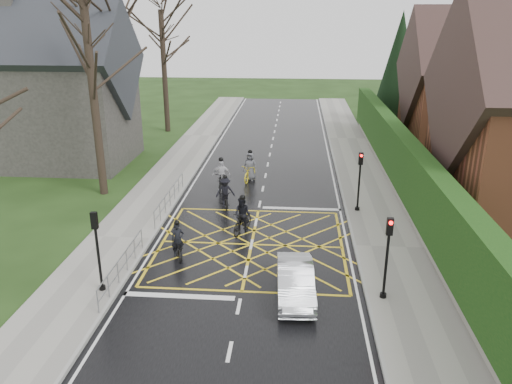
# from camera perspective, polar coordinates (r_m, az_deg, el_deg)

# --- Properties ---
(ground) EXTENTS (120.00, 120.00, 0.00)m
(ground) POSITION_cam_1_polar(r_m,az_deg,el_deg) (22.33, -0.52, -6.02)
(ground) COLOR black
(ground) RESTS_ON ground
(road) EXTENTS (9.00, 80.00, 0.01)m
(road) POSITION_cam_1_polar(r_m,az_deg,el_deg) (22.32, -0.52, -6.01)
(road) COLOR black
(road) RESTS_ON ground
(sidewalk_right) EXTENTS (3.00, 80.00, 0.15)m
(sidewalk_right) POSITION_cam_1_polar(r_m,az_deg,el_deg) (22.61, 14.90, -6.19)
(sidewalk_right) COLOR gray
(sidewalk_right) RESTS_ON ground
(sidewalk_left) EXTENTS (3.00, 80.00, 0.15)m
(sidewalk_left) POSITION_cam_1_polar(r_m,az_deg,el_deg) (23.56, -15.28, -5.14)
(sidewalk_left) COLOR gray
(sidewalk_left) RESTS_ON ground
(stone_wall) EXTENTS (0.50, 38.00, 0.70)m
(stone_wall) POSITION_cam_1_polar(r_m,az_deg,el_deg) (28.28, 16.45, -0.41)
(stone_wall) COLOR slate
(stone_wall) RESTS_ON ground
(hedge) EXTENTS (0.90, 38.00, 2.80)m
(hedge) POSITION_cam_1_polar(r_m,az_deg,el_deg) (27.75, 16.79, 2.99)
(hedge) COLOR black
(hedge) RESTS_ON stone_wall
(house_far) EXTENTS (9.80, 8.80, 10.30)m
(house_far) POSITION_cam_1_polar(r_m,az_deg,el_deg) (40.51, 23.62, 10.57)
(house_far) COLOR brown
(house_far) RESTS_ON ground
(conifer) EXTENTS (4.60, 4.60, 10.00)m
(conifer) POSITION_cam_1_polar(r_m,az_deg,el_deg) (47.11, 15.96, 13.30)
(conifer) COLOR black
(conifer) RESTS_ON ground
(church) EXTENTS (8.80, 7.80, 11.00)m
(church) POSITION_cam_1_polar(r_m,az_deg,el_deg) (35.83, -21.20, 10.80)
(church) COLOR #2D2B28
(church) RESTS_ON ground
(tree_near) EXTENTS (9.24, 9.24, 11.44)m
(tree_near) POSITION_cam_1_polar(r_m,az_deg,el_deg) (28.23, -18.59, 15.13)
(tree_near) COLOR black
(tree_near) RESTS_ON ground
(tree_mid) EXTENTS (10.08, 10.08, 12.48)m
(tree_mid) POSITION_cam_1_polar(r_m,az_deg,el_deg) (36.03, -15.25, 17.40)
(tree_mid) COLOR black
(tree_mid) RESTS_ON ground
(tree_far) EXTENTS (8.40, 8.40, 10.40)m
(tree_far) POSITION_cam_1_polar(r_m,az_deg,el_deg) (43.54, -10.61, 16.14)
(tree_far) COLOR black
(tree_far) RESTS_ON ground
(railing_south) EXTENTS (0.05, 5.04, 1.03)m
(railing_south) POSITION_cam_1_polar(r_m,az_deg,el_deg) (19.86, -15.07, -7.70)
(railing_south) COLOR slate
(railing_south) RESTS_ON ground
(railing_north) EXTENTS (0.05, 6.04, 1.03)m
(railing_north) POSITION_cam_1_polar(r_m,az_deg,el_deg) (26.43, -9.84, -0.27)
(railing_north) COLOR slate
(railing_north) RESTS_ON ground
(traffic_light_ne) EXTENTS (0.24, 0.31, 3.21)m
(traffic_light_ne) POSITION_cam_1_polar(r_m,az_deg,el_deg) (25.73, 11.71, 1.10)
(traffic_light_ne) COLOR black
(traffic_light_ne) RESTS_ON ground
(traffic_light_se) EXTENTS (0.24, 0.31, 3.21)m
(traffic_light_se) POSITION_cam_1_polar(r_m,az_deg,el_deg) (18.05, 14.70, -7.44)
(traffic_light_se) COLOR black
(traffic_light_se) RESTS_ON ground
(traffic_light_sw) EXTENTS (0.24, 0.31, 3.21)m
(traffic_light_sw) POSITION_cam_1_polar(r_m,az_deg,el_deg) (18.81, -17.59, -6.59)
(traffic_light_sw) COLOR black
(traffic_light_sw) RESTS_ON ground
(cyclist_rear) EXTENTS (1.21, 1.78, 1.64)m
(cyclist_rear) POSITION_cam_1_polar(r_m,az_deg,el_deg) (21.33, -8.95, -6.00)
(cyclist_rear) COLOR black
(cyclist_rear) RESTS_ON ground
(cyclist_back) EXTENTS (1.12, 1.92, 1.85)m
(cyclist_back) POSITION_cam_1_polar(r_m,az_deg,el_deg) (23.27, -1.55, -3.03)
(cyclist_back) COLOR black
(cyclist_back) RESTS_ON ground
(cyclist_mid) EXTENTS (1.14, 1.87, 1.72)m
(cyclist_mid) POSITION_cam_1_polar(r_m,az_deg,el_deg) (26.51, -3.54, -0.31)
(cyclist_mid) COLOR black
(cyclist_mid) RESTS_ON ground
(cyclist_front) EXTENTS (1.07, 1.98, 1.98)m
(cyclist_front) POSITION_cam_1_polar(r_m,az_deg,el_deg) (28.84, -3.99, 1.57)
(cyclist_front) COLOR black
(cyclist_front) RESTS_ON ground
(cyclist_lead) EXTENTS (1.10, 2.09, 1.93)m
(cyclist_lead) POSITION_cam_1_polar(r_m,az_deg,el_deg) (30.53, -0.68, 2.54)
(cyclist_lead) COLOR yellow
(cyclist_lead) RESTS_ON ground
(car) EXTENTS (1.49, 3.77, 1.22)m
(car) POSITION_cam_1_polar(r_m,az_deg,el_deg) (18.30, 4.52, -10.15)
(car) COLOR silver
(car) RESTS_ON ground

